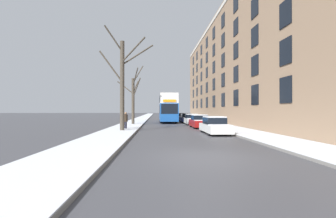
# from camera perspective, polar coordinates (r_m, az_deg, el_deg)

# --- Properties ---
(ground_plane) EXTENTS (320.00, 320.00, 0.00)m
(ground_plane) POSITION_cam_1_polar(r_m,az_deg,el_deg) (9.35, 9.72, -11.97)
(ground_plane) COLOR #424247
(sidewalk_left) EXTENTS (3.12, 130.00, 0.16)m
(sidewalk_left) POSITION_cam_1_polar(r_m,az_deg,el_deg) (62.05, -5.97, -2.02)
(sidewalk_left) COLOR slate
(sidewalk_left) RESTS_ON ground
(sidewalk_right) EXTENTS (3.12, 130.00, 0.16)m
(sidewalk_right) POSITION_cam_1_polar(r_m,az_deg,el_deg) (62.39, 3.77, -2.02)
(sidewalk_right) COLOR slate
(sidewalk_right) RESTS_ON ground
(terrace_facade_right) EXTENTS (9.10, 49.05, 16.42)m
(terrace_facade_right) POSITION_cam_1_polar(r_m,az_deg,el_deg) (37.12, 18.43, 9.48)
(terrace_facade_right) COLOR #8C7056
(terrace_facade_right) RESTS_ON ground
(bare_tree_left_0) EXTENTS (4.68, 2.37, 9.03)m
(bare_tree_left_0) POSITION_cam_1_polar(r_m,az_deg,el_deg) (20.13, -11.47, 6.90)
(bare_tree_left_0) COLOR #423A30
(bare_tree_left_0) RESTS_ON ground
(bare_tree_left_1) EXTENTS (3.30, 4.53, 7.90)m
(bare_tree_left_1) POSITION_cam_1_polar(r_m,az_deg,el_deg) (29.20, -8.80, 2.94)
(bare_tree_left_1) COLOR #423A30
(bare_tree_left_1) RESTS_ON ground
(double_decker_bus) EXTENTS (2.57, 11.08, 4.33)m
(double_decker_bus) POSITION_cam_1_polar(r_m,az_deg,el_deg) (35.97, -0.12, 0.54)
(double_decker_bus) COLOR #194C99
(double_decker_bus) RESTS_ON ground
(parked_car_0) EXTENTS (1.72, 4.37, 1.40)m
(parked_car_0) POSITION_cam_1_polar(r_m,az_deg,el_deg) (18.51, 11.77, -4.19)
(parked_car_0) COLOR silver
(parked_car_0) RESTS_ON ground
(parked_car_1) EXTENTS (1.78, 4.27, 1.42)m
(parked_car_1) POSITION_cam_1_polar(r_m,az_deg,el_deg) (24.74, 8.00, -3.19)
(parked_car_1) COLOR maroon
(parked_car_1) RESTS_ON ground
(parked_car_2) EXTENTS (1.70, 4.10, 1.42)m
(parked_car_2) POSITION_cam_1_polar(r_m,az_deg,el_deg) (29.93, 6.08, -2.71)
(parked_car_2) COLOR silver
(parked_car_2) RESTS_ON ground
(parked_car_3) EXTENTS (1.68, 4.10, 1.44)m
(parked_car_3) POSITION_cam_1_polar(r_m,az_deg,el_deg) (35.51, 4.65, -2.33)
(parked_car_3) COLOR navy
(parked_car_3) RESTS_ON ground
(parked_car_4) EXTENTS (1.69, 4.32, 1.40)m
(parked_car_4) POSITION_cam_1_polar(r_m,az_deg,el_deg) (40.78, 3.67, -2.09)
(parked_car_4) COLOR #474C56
(parked_car_4) RESTS_ON ground
(pedestrian_left_sidewalk) EXTENTS (0.37, 0.37, 1.72)m
(pedestrian_left_sidewalk) POSITION_cam_1_polar(r_m,az_deg,el_deg) (21.81, -10.70, -2.82)
(pedestrian_left_sidewalk) COLOR black
(pedestrian_left_sidewalk) RESTS_ON ground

